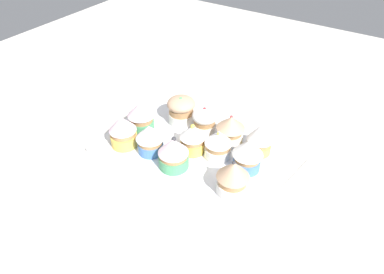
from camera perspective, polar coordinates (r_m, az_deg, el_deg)
name	(u,v)px	position (r cm, az deg, el deg)	size (l,w,h in cm)	color
ground_plane	(192,157)	(78.38, 0.00, -3.25)	(180.00, 180.00, 3.00)	beige
baking_tray	(192,150)	(76.99, 0.00, -2.09)	(39.08, 25.81, 1.20)	silver
cupcake_0	(123,131)	(76.57, -11.25, 0.96)	(5.96, 5.96, 7.42)	#EFC651
cupcake_1	(150,138)	(73.90, -6.90, -0.23)	(6.06, 6.06, 6.84)	#477AC6
cupcake_2	(173,153)	(70.07, -3.12, -2.58)	(6.23, 6.23, 7.34)	#4C9E6B
cupcake_3	(233,177)	(65.01, 6.72, -6.51)	(6.21, 6.21, 7.68)	white
cupcake_4	(141,116)	(80.32, -8.33, 3.46)	(6.26, 6.26, 7.31)	#4C9E6B
cupcake_5	(193,138)	(73.64, 0.10, -0.16)	(5.52, 5.52, 7.13)	#EFC651
cupcake_6	(218,144)	(72.44, 4.29, -1.14)	(5.69, 5.69, 6.95)	white
cupcake_7	(248,154)	(70.04, 9.12, -2.74)	(6.22, 6.22, 7.35)	#477AC6
cupcake_8	(181,110)	(82.11, -1.77, 4.50)	(6.59, 6.59, 7.07)	white
cupcake_9	(205,120)	(79.18, 2.08, 2.75)	(5.75, 5.75, 6.54)	white
cupcake_10	(231,129)	(76.34, 6.33, 1.27)	(6.32, 6.32, 7.01)	white
cupcake_11	(260,138)	(74.67, 11.06, -0.20)	(5.52, 5.52, 7.14)	#EFC651
napkin	(317,186)	(73.76, 19.86, -7.60)	(10.15, 11.82, 0.60)	white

